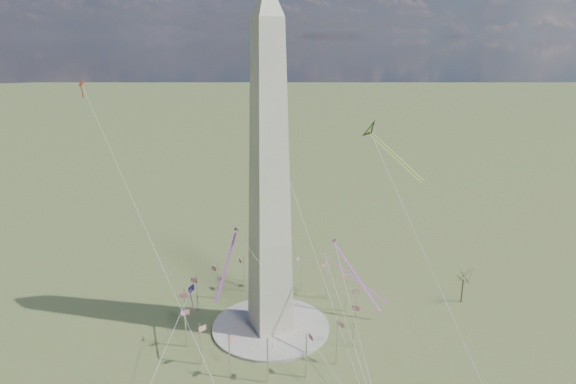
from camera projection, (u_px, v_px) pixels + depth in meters
name	position (u px, v px, depth m)	size (l,w,h in m)	color
ground	(271.00, 328.00, 157.86)	(2000.00, 2000.00, 0.00)	#40592C
plaza	(271.00, 327.00, 157.75)	(36.00, 36.00, 0.80)	#A79F99
washington_monument	(269.00, 178.00, 143.92)	(15.56, 15.56, 100.00)	beige
flagpole_ring	(271.00, 307.00, 155.75)	(54.40, 54.40, 13.00)	silver
tree_near	(464.00, 278.00, 170.58)	(7.24, 7.24, 12.67)	#443B29
kite_delta_black	(373.00, 133.00, 163.02)	(15.20, 20.55, 17.49)	black
kite_diamond_purple	(192.00, 292.00, 144.35)	(2.01, 3.18, 9.88)	navy
kite_streamer_left	(350.00, 265.00, 140.67)	(4.99, 20.12, 13.92)	#F9273F
kite_streamer_mid	(229.00, 255.00, 143.14)	(12.29, 17.55, 13.93)	#F9273F
kite_streamer_right	(346.00, 271.00, 161.62)	(17.12, 16.17, 15.27)	#F9273F
kite_small_red	(81.00, 85.00, 146.34)	(1.53, 1.90, 4.99)	red
kite_small_white	(252.00, 71.00, 185.94)	(1.64, 2.38, 4.98)	silver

